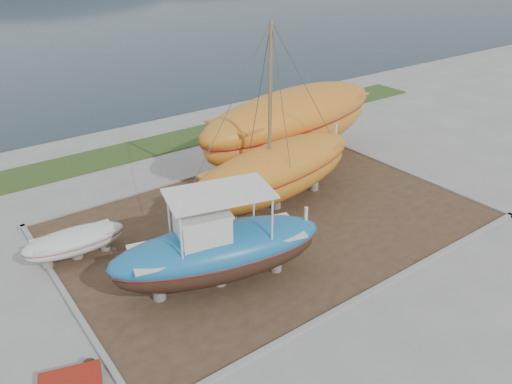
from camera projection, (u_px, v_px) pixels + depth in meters
ground at (334, 264)px, 19.51m from camera, size 140.00×140.00×0.00m
dirt_patch at (271, 222)px, 22.36m from camera, size 18.00×12.00×0.06m
curb_frame at (271, 221)px, 22.34m from camera, size 18.60×12.60×0.15m
grass_strip at (156, 145)px, 30.60m from camera, size 44.00×3.00×0.08m
blue_caique at (218, 241)px, 17.45m from camera, size 8.12×4.25×3.74m
white_dinghy at (75, 245)px, 19.56m from camera, size 4.00×1.74×1.17m
orange_sailboat at (278, 122)px, 21.55m from camera, size 9.85×4.06×8.47m
orange_bare_hull at (292, 129)px, 27.06m from camera, size 12.98×5.50×4.12m
red_trailer at (71, 384)px, 14.02m from camera, size 2.82×1.98×0.36m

